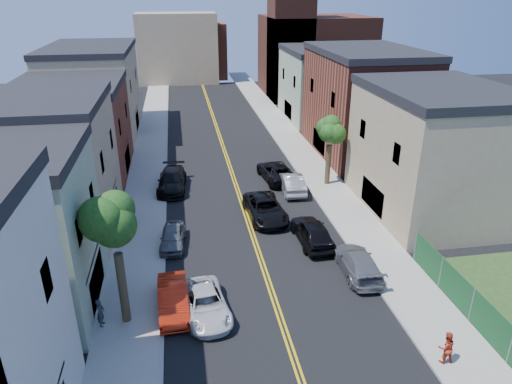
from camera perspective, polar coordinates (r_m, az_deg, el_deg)
name	(u,v)px	position (r m, az deg, el deg)	size (l,w,h in m)	color
sidewalk_left	(149,157)	(48.97, -13.03, 4.22)	(3.20, 100.00, 0.15)	gray
sidewalk_right	(298,149)	(50.42, 5.22, 5.31)	(3.20, 100.00, 0.15)	gray
curb_left	(166,156)	(48.88, -10.98, 4.37)	(0.30, 100.00, 0.15)	gray
curb_right	(283,150)	(50.01, 3.27, 5.21)	(0.30, 100.00, 0.15)	gray
bldg_left_tan_near	(41,172)	(34.56, -24.88, 2.18)	(9.00, 10.00, 9.00)	#998466
bldg_left_brick	(73,134)	(44.88, -21.53, 6.67)	(9.00, 12.00, 8.00)	brown
bldg_left_tan_far	(95,93)	(58.10, -19.16, 11.35)	(9.00, 16.00, 9.50)	#998466
bldg_right_tan	(433,155)	(37.25, 20.90, 4.30)	(9.00, 12.00, 9.00)	#998466
bldg_right_brick	(364,105)	(49.18, 13.04, 10.30)	(9.00, 14.00, 10.00)	brown
bldg_right_palegrn	(322,87)	(62.21, 8.13, 12.67)	(9.00, 12.00, 8.50)	gray
church	(309,49)	(76.70, 6.56, 17.06)	(16.20, 14.20, 22.60)	#4C2319
backdrop_left	(177,48)	(88.79, -9.60, 16.97)	(14.00, 8.00, 12.00)	#998466
backdrop_center	(199,51)	(92.98, -7.03, 16.78)	(10.00, 8.00, 10.00)	brown
fence_right	(490,325)	(25.75, 26.74, -14.30)	(0.04, 15.00, 1.90)	#143F1E
tree_left_mid	(112,207)	(22.52, -17.21, -1.82)	(5.20, 5.20, 9.29)	#332919
tree_right_far	(331,121)	(39.64, 9.18, 8.58)	(4.40, 4.40, 8.03)	#332919
red_sedan	(173,299)	(25.76, -10.11, -12.75)	(1.54, 4.43, 1.46)	red
white_pickup	(206,304)	(25.31, -6.14, -13.46)	(2.16, 4.68, 1.30)	silver
grey_car_left	(173,237)	(31.66, -10.17, -5.44)	(1.58, 3.93, 1.34)	#53565A
black_car_left	(172,181)	(40.37, -10.25, 1.38)	(2.30, 5.65, 1.64)	black
grey_car_right	(358,263)	(28.97, 12.38, -8.48)	(2.02, 4.97, 1.44)	slate
black_car_right	(312,232)	(31.66, 6.91, -4.85)	(2.00, 4.96, 1.69)	black
silver_car_right	(291,182)	(39.53, 4.37, 1.19)	(1.69, 4.86, 1.60)	#97999E
dark_car_right_far	(277,171)	(41.91, 2.55, 2.54)	(2.60, 5.65, 1.57)	black
black_suv_lane	(265,209)	(34.79, 1.15, -2.06)	(2.57, 5.58, 1.55)	black
pedestrian_left	(101,312)	(25.40, -18.51, -13.82)	(0.57, 0.37, 1.55)	#292931
pedestrian_right	(446,347)	(23.83, 22.26, -17.20)	(0.79, 0.61, 1.62)	#B2301B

